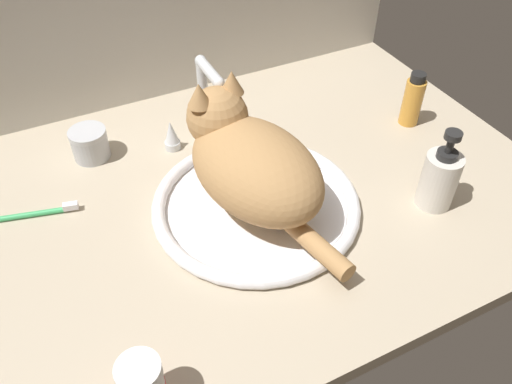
{
  "coord_description": "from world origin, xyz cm",
  "views": [
    {
      "loc": [
        -30.88,
        -63.47,
        67.97
      ],
      "look_at": [
        -1.9,
        -4.71,
        7.0
      ],
      "focal_mm": 36.19,
      "sensor_mm": 36.0,
      "label": 1
    }
  ],
  "objects_px": {
    "metal_jar": "(90,144)",
    "soap_pump_bottle": "(439,179)",
    "cat": "(248,159)",
    "toothbrush": "(28,214)",
    "amber_bottle": "(413,100)",
    "sink_basin": "(256,204)",
    "faucet": "(206,110)"
  },
  "relations": [
    {
      "from": "metal_jar",
      "to": "soap_pump_bottle",
      "type": "bearing_deg",
      "value": -37.83
    },
    {
      "from": "cat",
      "to": "toothbrush",
      "type": "distance_m",
      "value": 0.4
    },
    {
      "from": "cat",
      "to": "metal_jar",
      "type": "distance_m",
      "value": 0.35
    },
    {
      "from": "cat",
      "to": "amber_bottle",
      "type": "height_order",
      "value": "cat"
    },
    {
      "from": "cat",
      "to": "toothbrush",
      "type": "bearing_deg",
      "value": 159.49
    },
    {
      "from": "cat",
      "to": "soap_pump_bottle",
      "type": "distance_m",
      "value": 0.34
    },
    {
      "from": "cat",
      "to": "amber_bottle",
      "type": "bearing_deg",
      "value": 9.71
    },
    {
      "from": "sink_basin",
      "to": "metal_jar",
      "type": "height_order",
      "value": "metal_jar"
    },
    {
      "from": "faucet",
      "to": "toothbrush",
      "type": "relative_size",
      "value": 1.06
    },
    {
      "from": "sink_basin",
      "to": "metal_jar",
      "type": "relative_size",
      "value": 5.07
    },
    {
      "from": "metal_jar",
      "to": "amber_bottle",
      "type": "relative_size",
      "value": 0.61
    },
    {
      "from": "faucet",
      "to": "soap_pump_bottle",
      "type": "bearing_deg",
      "value": -50.06
    },
    {
      "from": "sink_basin",
      "to": "amber_bottle",
      "type": "xyz_separation_m",
      "value": [
        0.41,
        0.09,
        0.05
      ]
    },
    {
      "from": "sink_basin",
      "to": "soap_pump_bottle",
      "type": "height_order",
      "value": "soap_pump_bottle"
    },
    {
      "from": "amber_bottle",
      "to": "soap_pump_bottle",
      "type": "relative_size",
      "value": 0.76
    },
    {
      "from": "faucet",
      "to": "amber_bottle",
      "type": "bearing_deg",
      "value": -17.59
    },
    {
      "from": "metal_jar",
      "to": "amber_bottle",
      "type": "distance_m",
      "value": 0.67
    },
    {
      "from": "amber_bottle",
      "to": "soap_pump_bottle",
      "type": "distance_m",
      "value": 0.25
    },
    {
      "from": "sink_basin",
      "to": "cat",
      "type": "xyz_separation_m",
      "value": [
        -0.0,
        0.02,
        0.09
      ]
    },
    {
      "from": "cat",
      "to": "soap_pump_bottle",
      "type": "bearing_deg",
      "value": -26.5
    },
    {
      "from": "toothbrush",
      "to": "metal_jar",
      "type": "bearing_deg",
      "value": 40.3
    },
    {
      "from": "faucet",
      "to": "soap_pump_bottle",
      "type": "relative_size",
      "value": 1.21
    },
    {
      "from": "metal_jar",
      "to": "toothbrush",
      "type": "relative_size",
      "value": 0.41
    },
    {
      "from": "faucet",
      "to": "toothbrush",
      "type": "distance_m",
      "value": 0.38
    },
    {
      "from": "faucet",
      "to": "toothbrush",
      "type": "height_order",
      "value": "faucet"
    },
    {
      "from": "faucet",
      "to": "cat",
      "type": "distance_m",
      "value": 0.2
    },
    {
      "from": "sink_basin",
      "to": "soap_pump_bottle",
      "type": "xyz_separation_m",
      "value": [
        0.29,
        -0.13,
        0.05
      ]
    },
    {
      "from": "faucet",
      "to": "cat",
      "type": "height_order",
      "value": "cat"
    },
    {
      "from": "cat",
      "to": "amber_bottle",
      "type": "distance_m",
      "value": 0.42
    },
    {
      "from": "cat",
      "to": "toothbrush",
      "type": "relative_size",
      "value": 2.19
    },
    {
      "from": "soap_pump_bottle",
      "to": "toothbrush",
      "type": "relative_size",
      "value": 0.87
    },
    {
      "from": "sink_basin",
      "to": "metal_jar",
      "type": "distance_m",
      "value": 0.36
    }
  ]
}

